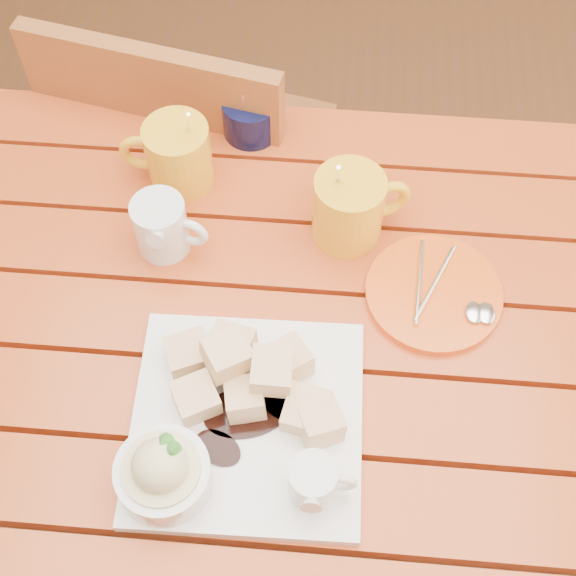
# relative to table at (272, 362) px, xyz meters

# --- Properties ---
(ground) EXTENTS (5.00, 5.00, 0.00)m
(ground) POSITION_rel_table_xyz_m (0.00, -0.00, -0.64)
(ground) COLOR brown
(ground) RESTS_ON ground
(table) EXTENTS (1.20, 0.79, 0.75)m
(table) POSITION_rel_table_xyz_m (0.00, 0.00, 0.00)
(table) COLOR #A54115
(table) RESTS_ON ground
(dessert_plate) EXTENTS (0.29, 0.29, 0.11)m
(dessert_plate) POSITION_rel_table_xyz_m (-0.03, -0.16, 0.14)
(dessert_plate) COLOR white
(dessert_plate) RESTS_ON table
(coffee_mug_left) EXTENTS (0.13, 0.09, 0.16)m
(coffee_mug_left) POSITION_rel_table_xyz_m (-0.16, 0.24, 0.16)
(coffee_mug_left) COLOR yellow
(coffee_mug_left) RESTS_ON table
(coffee_mug_right) EXTENTS (0.14, 0.10, 0.16)m
(coffee_mug_right) POSITION_rel_table_xyz_m (0.10, 0.16, 0.16)
(coffee_mug_right) COLOR yellow
(coffee_mug_right) RESTS_ON table
(cream_pitcher) EXTENTS (0.11, 0.09, 0.09)m
(cream_pitcher) POSITION_rel_table_xyz_m (-0.16, 0.12, 0.15)
(cream_pitcher) COLOR white
(cream_pitcher) RESTS_ON table
(sugar_caddy) EXTENTS (0.09, 0.09, 0.09)m
(sugar_caddy) POSITION_rel_table_xyz_m (-0.06, 0.34, 0.14)
(sugar_caddy) COLOR black
(sugar_caddy) RESTS_ON table
(orange_saucer) EXTENTS (0.18, 0.18, 0.02)m
(orange_saucer) POSITION_rel_table_xyz_m (0.22, 0.06, 0.11)
(orange_saucer) COLOR #EE5614
(orange_saucer) RESTS_ON table
(chair_far) EXTENTS (0.49, 0.49, 0.88)m
(chair_far) POSITION_rel_table_xyz_m (-0.19, 0.47, -0.15)
(chair_far) COLOR brown
(chair_far) RESTS_ON ground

